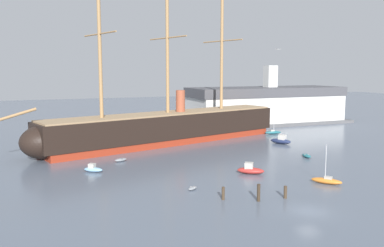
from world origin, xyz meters
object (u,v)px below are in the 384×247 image
sailboat_foreground_right (327,180)px  dinghy_foreground_left (193,188)px  motorboat_near_centre (250,170)px  mooring_piling_right_pair (223,193)px  dinghy_alongside_bow (121,160)px  motorboat_distant_centre (158,130)px  mooring_piling_nearest (259,193)px  seagull_in_flight (278,49)px  motorboat_alongside_stern (281,140)px  dinghy_far_left (49,145)px  sailboat_far_right (273,132)px  dinghy_mid_right (306,156)px  motorboat_mid_left (93,169)px  tall_ship (168,127)px  dockside_warehouse_right (266,105)px  mooring_piling_left_pair (285,192)px

sailboat_foreground_right → dinghy_foreground_left: bearing=166.7°
motorboat_near_centre → mooring_piling_right_pair: bearing=-134.1°
motorboat_near_centre → dinghy_alongside_bow: (-17.15, 16.20, -0.34)m
dinghy_alongside_bow → motorboat_distant_centre: bearing=62.0°
mooring_piling_nearest → sailboat_foreground_right: bearing=13.5°
mooring_piling_nearest → seagull_in_flight: seagull_in_flight is taller
seagull_in_flight → motorboat_alongside_stern: bearing=52.7°
dinghy_far_left → sailboat_far_right: bearing=-4.1°
motorboat_distant_centre → mooring_piling_right_pair: size_ratio=1.99×
sailboat_foreground_right → dinghy_mid_right: sailboat_foreground_right is taller
mooring_piling_right_pair → motorboat_mid_left: bearing=122.7°
mooring_piling_nearest → mooring_piling_right_pair: size_ratio=1.32×
dinghy_foreground_left → dinghy_far_left: (-16.63, 41.22, 0.03)m
tall_ship → motorboat_alongside_stern: size_ratio=13.30×
motorboat_alongside_stern → dinghy_far_left: bearing=161.4°
dinghy_far_left → mooring_piling_right_pair: size_ratio=1.28×
motorboat_alongside_stern → motorboat_distant_centre: 33.77m
motorboat_mid_left → mooring_piling_right_pair: mooring_piling_right_pair is taller
motorboat_alongside_stern → motorboat_distant_centre: motorboat_alongside_stern is taller
mooring_piling_right_pair → dinghy_foreground_left: bearing=109.6°
tall_ship → dinghy_far_left: size_ratio=32.00×
dockside_warehouse_right → mooring_piling_right_pair: bearing=-126.1°
dinghy_alongside_bow → mooring_piling_left_pair: size_ratio=1.64×
mooring_piling_nearest → dockside_warehouse_right: bearing=57.2°
mooring_piling_left_pair → motorboat_alongside_stern: bearing=56.7°
motorboat_near_centre → mooring_piling_left_pair: motorboat_near_centre is taller
dinghy_mid_right → mooring_piling_nearest: bearing=-139.1°
dinghy_alongside_bow → dinghy_mid_right: bearing=-16.3°
tall_ship → motorboat_alongside_stern: bearing=-23.3°
tall_ship → sailboat_foreground_right: 41.04m
dinghy_foreground_left → sailboat_foreground_right: 19.50m
seagull_in_flight → mooring_piling_left_pair: bearing=-120.2°
dinghy_foreground_left → dinghy_far_left: 44.45m
sailboat_far_right → tall_ship: bearing=-175.4°
dinghy_alongside_bow → mooring_piling_right_pair: bearing=-74.2°
mooring_piling_right_pair → seagull_in_flight: 31.49m
seagull_in_flight → sailboat_foreground_right: bearing=-96.3°
sailboat_far_right → mooring_piling_right_pair: (-35.20, -42.81, 0.36)m
motorboat_near_centre → motorboat_alongside_stern: (19.57, 20.49, 0.08)m
motorboat_mid_left → mooring_piling_left_pair: mooring_piling_left_pair is taller
motorboat_mid_left → motorboat_distant_centre: motorboat_mid_left is taller
mooring_piling_left_pair → seagull_in_flight: size_ratio=1.24×
dinghy_foreground_left → mooring_piling_left_pair: size_ratio=1.17×
motorboat_distant_centre → motorboat_mid_left: bearing=-121.0°
motorboat_distant_centre → dockside_warehouse_right: size_ratio=0.06×
dinghy_foreground_left → dinghy_mid_right: (27.47, 11.16, 0.10)m
mooring_piling_nearest → dinghy_foreground_left: bearing=127.1°
dinghy_mid_right → sailboat_far_right: size_ratio=0.51×
motorboat_alongside_stern → sailboat_far_right: size_ratio=0.92×
dinghy_far_left → seagull_in_flight: bearing=-38.8°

